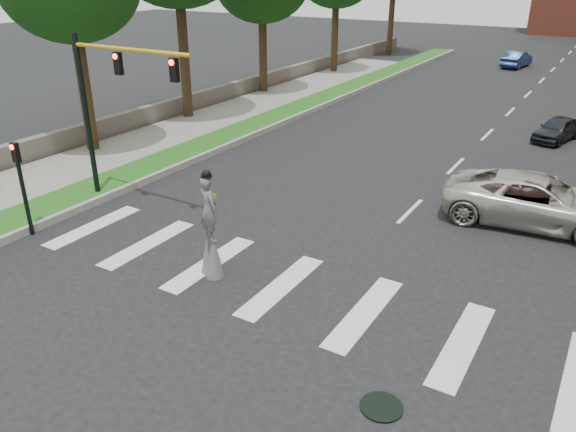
% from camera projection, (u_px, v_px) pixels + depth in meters
% --- Properties ---
extents(ground_plane, '(160.00, 160.00, 0.00)m').
position_uv_depth(ground_plane, '(303.00, 317.00, 14.56)').
color(ground_plane, black).
rests_on(ground_plane, ground).
extents(grass_median, '(2.00, 60.00, 0.25)m').
position_uv_depth(grass_median, '(302.00, 107.00, 35.55)').
color(grass_median, '#1D5317').
rests_on(grass_median, ground).
extents(median_curb, '(0.20, 60.00, 0.28)m').
position_uv_depth(median_curb, '(317.00, 109.00, 35.05)').
color(median_curb, gray).
rests_on(median_curb, ground).
extents(sidewalk_left, '(4.00, 60.00, 0.18)m').
position_uv_depth(sidewalk_left, '(157.00, 139.00, 29.17)').
color(sidewalk_left, gray).
rests_on(sidewalk_left, ground).
extents(stone_wall, '(0.50, 56.00, 1.10)m').
position_uv_depth(stone_wall, '(249.00, 86.00, 39.53)').
color(stone_wall, '#5B564E').
rests_on(stone_wall, ground).
extents(manhole, '(0.90, 0.90, 0.04)m').
position_uv_depth(manhole, '(381.00, 407.00, 11.58)').
color(manhole, black).
rests_on(manhole, ground).
extents(traffic_signal, '(5.30, 0.23, 6.20)m').
position_uv_depth(traffic_signal, '(106.00, 95.00, 19.82)').
color(traffic_signal, black).
rests_on(traffic_signal, ground).
extents(secondary_signal, '(0.25, 0.21, 3.23)m').
position_uv_depth(secondary_signal, '(21.00, 181.00, 18.23)').
color(secondary_signal, black).
rests_on(secondary_signal, ground).
extents(stilt_performer, '(0.83, 0.70, 3.26)m').
position_uv_depth(stilt_performer, '(210.00, 233.00, 16.03)').
color(stilt_performer, '#2F2013').
rests_on(stilt_performer, ground).
extents(suv_crossing, '(6.45, 3.41, 1.73)m').
position_uv_depth(suv_crossing, '(536.00, 201.00, 19.49)').
color(suv_crossing, beige).
rests_on(suv_crossing, ground).
extents(car_near, '(2.31, 3.83, 1.22)m').
position_uv_depth(car_near, '(557.00, 129.00, 28.95)').
color(car_near, black).
rests_on(car_near, ground).
extents(car_mid, '(2.05, 4.43, 1.41)m').
position_uv_depth(car_mid, '(517.00, 59.00, 49.65)').
color(car_mid, navy).
rests_on(car_mid, ground).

